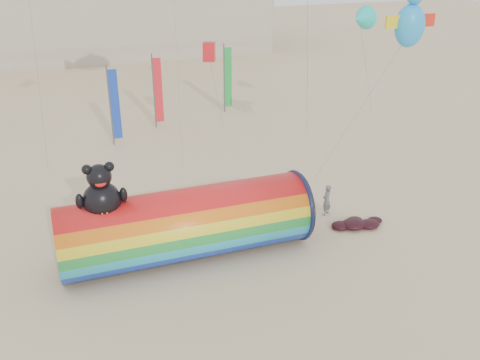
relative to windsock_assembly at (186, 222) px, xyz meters
name	(u,v)px	position (x,y,z in m)	size (l,w,h in m)	color
ground	(241,244)	(2.43, 0.04, -1.58)	(160.00, 160.00, 0.00)	#CCB58C
windsock_assembly	(186,222)	(0.00, 0.00, 0.00)	(10.36, 3.16, 4.78)	red
kite_handler	(327,200)	(7.27, 1.26, -0.81)	(0.57, 0.37, 1.55)	#575B5F
fabric_bundle	(357,224)	(8.05, -0.34, -1.41)	(2.62, 1.35, 0.41)	#380A13
festival_banners	(169,90)	(3.26, 16.80, 1.05)	(9.68, 4.42, 5.20)	#59595E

